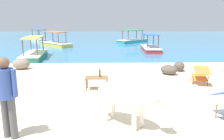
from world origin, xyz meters
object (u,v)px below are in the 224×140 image
Objects in this scene: person_standing at (7,92)px; boat_yellow at (56,43)px; bottle at (100,73)px; boat_teal at (132,40)px; boat_green at (34,54)px; deck_chair_near at (200,74)px; boat_white at (39,38)px; cow at (125,96)px; low_bench_table at (97,79)px; boat_red at (150,47)px.

person_standing reaches higher than boat_yellow.
boat_teal is at bearing 79.66° from bottle.
boat_yellow is at bearing 173.92° from boat_green.
deck_chair_near is 0.52× the size of person_standing.
boat_yellow is (-4.32, 12.94, -0.30)m from bottle.
boat_white is at bearing 112.06° from bottle.
low_bench_table is (-0.73, 2.60, -0.31)m from cow.
boat_white is (-7.88, 20.51, -0.41)m from cow.
boat_green is at bearing -18.18° from boat_white.
low_bench_table is at bearing 161.68° from boat_red.
boat_white is at bearing -145.38° from person_standing.
cow is 2.72m from low_bench_table.
boat_white is at bearing -171.97° from boat_green.
bottle is at bearing 162.14° from boat_red.
person_standing is at bearing 34.02° from boat_teal.
boat_teal is 0.92× the size of boat_green.
boat_red is 8.35m from boat_green.
boat_green is 1.02× the size of boat_white.
boat_green is (-4.23, 6.55, -0.30)m from bottle.
boat_yellow is at bearing 108.01° from low_bench_table.
low_bench_table is 3.72m from deck_chair_near.
low_bench_table is 0.22m from bottle.
boat_red is at bearing 104.39° from boat_green.
boat_yellow is 0.93× the size of boat_white.
low_bench_table is at bearing 172.83° from person_standing.
low_bench_table is at bearing 36.88° from boat_teal.
deck_chair_near is 14.79m from boat_yellow.
boat_teal is at bearing 11.05° from deck_chair_near.
cow is at bearing -76.49° from bottle.
person_standing is 21.76m from boat_white.
bottle reaches higher than deck_chair_near.
deck_chair_near is 15.47m from boat_teal.
person_standing is at bearing 132.70° from deck_chair_near.
person_standing is 10.04m from boat_green.
boat_teal and boat_green have the same top height.
deck_chair_near is 9.92m from boat_green.
person_standing is (-5.27, -3.58, 0.56)m from deck_chair_near.
boat_red is 1.00× the size of boat_white.
boat_white is (-10.15, 1.99, 0.00)m from boat_teal.
boat_teal is (2.90, 15.90, -0.30)m from bottle.
boat_red is at bearing -157.18° from boat_yellow.
low_bench_table is 0.47× the size of person_standing.
low_bench_table is 0.20× the size of boat_red.
deck_chair_near is at bearing -1.23° from boat_white.
person_standing is 0.44× the size of boat_white.
low_bench_table is 0.20× the size of boat_green.
boat_green is at bearing 10.19° from boat_teal.
boat_red is 13.62m from boat_white.
cow is 2.11× the size of low_bench_table.
boat_yellow is (-4.22, 12.97, -0.11)m from low_bench_table.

